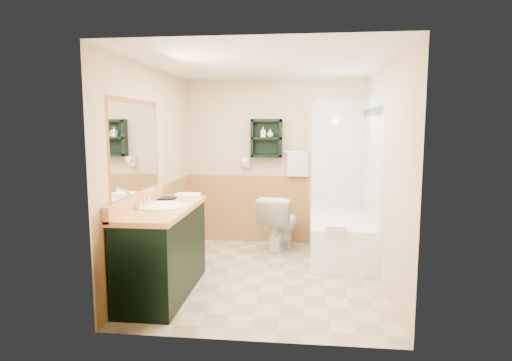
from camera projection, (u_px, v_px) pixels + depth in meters
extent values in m
plane|color=#C1B38D|center=(264.00, 276.00, 4.94)|extent=(3.00, 3.00, 0.00)
cube|color=beige|center=(274.00, 162.00, 6.29)|extent=(2.60, 0.04, 2.40)
cube|color=beige|center=(151.00, 172.00, 4.93)|extent=(0.04, 3.00, 2.40)
cube|color=beige|center=(385.00, 175.00, 4.64)|extent=(0.04, 3.00, 2.40)
cube|color=white|center=(265.00, 62.00, 4.63)|extent=(2.60, 3.00, 0.04)
cube|color=black|center=(267.00, 138.00, 6.14)|extent=(0.45, 0.15, 0.55)
cylinder|color=silver|center=(312.00, 104.00, 5.37)|extent=(0.03, 1.60, 0.03)
cube|color=black|center=(163.00, 250.00, 4.40)|extent=(0.59, 1.44, 0.91)
cube|color=white|center=(340.00, 237.00, 5.65)|extent=(0.79, 1.50, 0.53)
imported|color=white|center=(280.00, 224.00, 5.90)|extent=(0.62, 0.87, 0.77)
cube|color=white|center=(187.00, 195.00, 4.92)|extent=(0.27, 0.22, 0.04)
imported|color=black|center=(160.00, 189.00, 4.79)|extent=(0.17, 0.04, 0.23)
cube|color=white|center=(335.00, 228.00, 4.94)|extent=(0.25, 0.21, 0.07)
imported|color=white|center=(263.00, 135.00, 6.13)|extent=(0.09, 0.16, 0.07)
imported|color=white|center=(270.00, 134.00, 6.12)|extent=(0.09, 0.12, 0.09)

